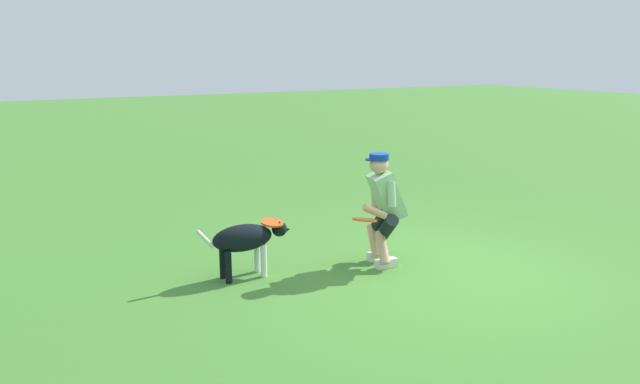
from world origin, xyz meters
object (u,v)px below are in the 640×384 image
(frisbee_flying, at_px, (272,223))
(frisbee_held, at_px, (365,220))
(person, at_px, (383,205))
(dog, at_px, (247,239))

(frisbee_flying, distance_m, frisbee_held, 1.02)
(person, relative_size, frisbee_held, 4.68)
(frisbee_flying, height_order, frisbee_held, frisbee_held)
(person, xyz_separation_m, dog, (1.53, -0.37, -0.27))
(dog, height_order, frisbee_held, frisbee_held)
(person, bearing_deg, frisbee_held, 38.35)
(dog, bearing_deg, frisbee_held, -23.43)
(frisbee_flying, bearing_deg, person, 163.31)
(dog, xyz_separation_m, frisbee_held, (-1.18, 0.53, 0.19))
(frisbee_held, bearing_deg, person, -156.28)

